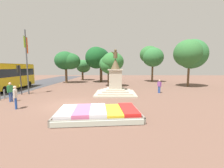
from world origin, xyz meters
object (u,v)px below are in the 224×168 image
at_px(traffic_light_mid_block, 19,74).
at_px(banner_pole, 27,60).
at_px(flower_planter, 98,113).
at_px(pedestrian_near_planter, 159,85).
at_px(pedestrian_with_handbag, 11,91).
at_px(kerb_bollard_mid_b, 0,95).
at_px(kerb_bollard_north, 4,94).
at_px(pedestrian_crossing_plaza, 15,96).
at_px(statue_monument, 115,84).
at_px(city_bus, 8,75).

xyz_separation_m(traffic_light_mid_block, banner_pole, (0.81, 0.25, 1.65)).
distance_m(flower_planter, pedestrian_near_planter, 11.10).
distance_m(pedestrian_with_handbag, kerb_bollard_mid_b, 1.57).
relative_size(banner_pole, kerb_bollard_north, 7.73).
relative_size(flower_planter, pedestrian_crossing_plaza, 3.14).
relative_size(statue_monument, city_bus, 0.52).
distance_m(banner_pole, pedestrian_near_planter, 15.79).
relative_size(city_bus, kerb_bollard_north, 10.57).
bearing_deg(traffic_light_mid_block, statue_monument, 2.75).
bearing_deg(pedestrian_near_planter, city_bus, 174.81).
bearing_deg(pedestrian_with_handbag, pedestrian_near_planter, 18.24).
bearing_deg(flower_planter, statue_monument, 82.09).
bearing_deg(flower_planter, banner_pole, 138.83).
bearing_deg(city_bus, kerb_bollard_mid_b, -60.57).
xyz_separation_m(flower_planter, pedestrian_near_planter, (6.49, 8.99, 0.68)).
height_order(traffic_light_mid_block, banner_pole, banner_pole).
xyz_separation_m(traffic_light_mid_block, kerb_bollard_mid_b, (-0.05, -3.06, -1.83)).
bearing_deg(pedestrian_with_handbag, traffic_light_mid_block, 111.08).
bearing_deg(kerb_bollard_mid_b, city_bus, 119.43).
distance_m(pedestrian_with_handbag, pedestrian_near_planter, 15.69).
bearing_deg(banner_pole, pedestrian_near_planter, 4.23).
height_order(statue_monument, city_bus, statue_monument).
distance_m(kerb_bollard_mid_b, kerb_bollard_north, 0.77).
bearing_deg(city_bus, pedestrian_with_handbag, -53.66).
xyz_separation_m(banner_pole, pedestrian_near_planter, (15.45, 1.14, -3.04)).
height_order(traffic_light_mid_block, kerb_bollard_north, traffic_light_mid_block).
distance_m(flower_planter, kerb_bollard_mid_b, 10.82).
bearing_deg(traffic_light_mid_block, flower_planter, -37.84).
bearing_deg(traffic_light_mid_block, pedestrian_crossing_plaza, -60.14).
height_order(statue_monument, kerb_bollard_north, statue_monument).
relative_size(city_bus, pedestrian_crossing_plaza, 5.63).
bearing_deg(banner_pole, kerb_bollard_mid_b, -104.50).
bearing_deg(pedestrian_with_handbag, statue_monument, 22.94).
xyz_separation_m(statue_monument, kerb_bollard_mid_b, (-10.95, -3.59, -0.65)).
distance_m(flower_planter, statue_monument, 8.24).
xyz_separation_m(traffic_light_mid_block, kerb_bollard_north, (-0.18, -2.30, -1.82)).
height_order(pedestrian_crossing_plaza, kerb_bollard_mid_b, pedestrian_crossing_plaza).
xyz_separation_m(flower_planter, banner_pole, (-8.97, 7.84, 3.72)).
xyz_separation_m(statue_monument, traffic_light_mid_block, (-10.90, -0.52, 1.18)).
distance_m(flower_planter, traffic_light_mid_block, 12.55).
distance_m(statue_monument, kerb_bollard_north, 11.45).
bearing_deg(pedestrian_near_planter, kerb_bollard_mid_b, -164.72).
distance_m(banner_pole, pedestrian_crossing_plaza, 7.24).
height_order(flower_planter, banner_pole, banner_pole).
distance_m(statue_monument, pedestrian_crossing_plaza, 9.88).
xyz_separation_m(traffic_light_mid_block, pedestrian_with_handbag, (1.36, -3.52, -1.31)).
relative_size(flower_planter, traffic_light_mid_block, 1.66).
relative_size(city_bus, kerb_bollard_mid_b, 10.70).
relative_size(traffic_light_mid_block, pedestrian_with_handbag, 1.88).
height_order(pedestrian_with_handbag, pedestrian_crossing_plaza, pedestrian_with_handbag).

